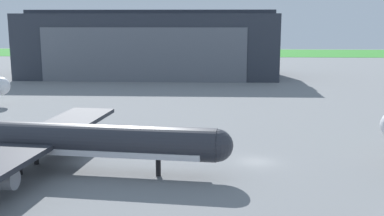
% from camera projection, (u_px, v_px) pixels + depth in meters
% --- Properties ---
extents(ground_plane, '(440.00, 440.00, 0.00)m').
position_uv_depth(ground_plane, '(256.00, 162.00, 56.41)').
color(ground_plane, slate).
extents(grass_field_strip, '(440.00, 56.00, 0.08)m').
position_uv_depth(grass_field_strip, '(225.00, 53.00, 240.54)').
color(grass_field_strip, '#368A30').
rests_on(grass_field_strip, ground_plane).
extents(maintenance_hangar, '(73.91, 29.28, 19.67)m').
position_uv_depth(maintenance_hangar, '(150.00, 45.00, 140.98)').
color(maintenance_hangar, '#2D333D').
rests_on(maintenance_hangar, ground_plane).
extents(airliner_near_right, '(42.98, 39.07, 11.75)m').
position_uv_depth(airliner_near_right, '(39.00, 140.00, 52.74)').
color(airliner_near_right, '#282B33').
rests_on(airliner_near_right, ground_plane).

